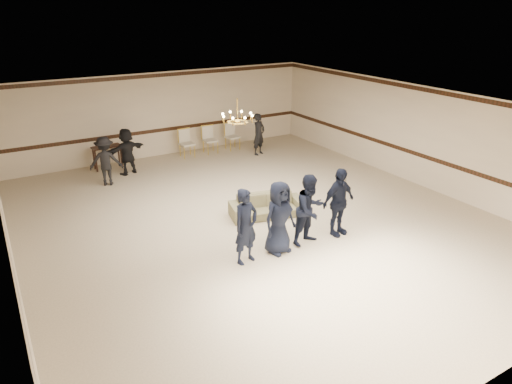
{
  "coord_description": "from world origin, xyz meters",
  "views": [
    {
      "loc": [
        -5.93,
        -9.99,
        5.58
      ],
      "look_at": [
        -0.3,
        -0.5,
        1.06
      ],
      "focal_mm": 32.51,
      "sensor_mm": 36.0,
      "label": 1
    }
  ],
  "objects_px": {
    "settee": "(267,205)",
    "boy_b": "(279,218)",
    "boy_c": "(310,210)",
    "adult_left": "(106,161)",
    "boy_d": "(338,202)",
    "adult_mid": "(127,151)",
    "banquet_chair_left": "(187,144)",
    "chandelier": "(237,110)",
    "adult_right": "(259,134)",
    "banquet_chair_right": "(233,137)",
    "console_table": "(108,157)",
    "banquet_chair_mid": "(210,140)",
    "boy_a": "(246,226)"
  },
  "relations": [
    {
      "from": "adult_right",
      "to": "console_table",
      "type": "relative_size",
      "value": 1.62
    },
    {
      "from": "boy_c",
      "to": "adult_left",
      "type": "relative_size",
      "value": 1.1
    },
    {
      "from": "settee",
      "to": "banquet_chair_right",
      "type": "bearing_deg",
      "value": 84.21
    },
    {
      "from": "settee",
      "to": "banquet_chair_mid",
      "type": "height_order",
      "value": "banquet_chair_mid"
    },
    {
      "from": "chandelier",
      "to": "adult_mid",
      "type": "height_order",
      "value": "chandelier"
    },
    {
      "from": "chandelier",
      "to": "adult_right",
      "type": "relative_size",
      "value": 0.58
    },
    {
      "from": "boy_a",
      "to": "chandelier",
      "type": "bearing_deg",
      "value": 50.38
    },
    {
      "from": "boy_b",
      "to": "adult_right",
      "type": "bearing_deg",
      "value": 51.62
    },
    {
      "from": "banquet_chair_right",
      "to": "console_table",
      "type": "relative_size",
      "value": 1.06
    },
    {
      "from": "boy_c",
      "to": "banquet_chair_left",
      "type": "bearing_deg",
      "value": 77.99
    },
    {
      "from": "boy_a",
      "to": "boy_b",
      "type": "height_order",
      "value": "same"
    },
    {
      "from": "adult_right",
      "to": "banquet_chair_left",
      "type": "relative_size",
      "value": 1.53
    },
    {
      "from": "boy_b",
      "to": "adult_right",
      "type": "xyz_separation_m",
      "value": [
        3.61,
        6.92,
        -0.08
      ]
    },
    {
      "from": "banquet_chair_left",
      "to": "chandelier",
      "type": "bearing_deg",
      "value": -99.41
    },
    {
      "from": "adult_left",
      "to": "settee",
      "type": "bearing_deg",
      "value": 143.96
    },
    {
      "from": "boy_d",
      "to": "adult_mid",
      "type": "distance_m",
      "value": 8.03
    },
    {
      "from": "settee",
      "to": "banquet_chair_left",
      "type": "distance_m",
      "value": 6.17
    },
    {
      "from": "adult_right",
      "to": "adult_left",
      "type": "bearing_deg",
      "value": 160.96
    },
    {
      "from": "chandelier",
      "to": "banquet_chair_mid",
      "type": "xyz_separation_m",
      "value": [
        1.59,
        5.23,
        -2.34
      ]
    },
    {
      "from": "adult_right",
      "to": "banquet_chair_mid",
      "type": "xyz_separation_m",
      "value": [
        -1.58,
        1.12,
        -0.28
      ]
    },
    {
      "from": "banquet_chair_left",
      "to": "banquet_chair_mid",
      "type": "xyz_separation_m",
      "value": [
        1.0,
        0.0,
        0.0
      ]
    },
    {
      "from": "boy_d",
      "to": "banquet_chair_right",
      "type": "height_order",
      "value": "boy_d"
    },
    {
      "from": "banquet_chair_left",
      "to": "adult_mid",
      "type": "bearing_deg",
      "value": -167.05
    },
    {
      "from": "boy_d",
      "to": "settee",
      "type": "relative_size",
      "value": 0.86
    },
    {
      "from": "boy_d",
      "to": "adult_right",
      "type": "bearing_deg",
      "value": 68.24
    },
    {
      "from": "adult_right",
      "to": "banquet_chair_mid",
      "type": "relative_size",
      "value": 1.53
    },
    {
      "from": "adult_mid",
      "to": "banquet_chair_mid",
      "type": "bearing_deg",
      "value": 175.48
    },
    {
      "from": "settee",
      "to": "banquet_chair_left",
      "type": "height_order",
      "value": "banquet_chair_left"
    },
    {
      "from": "boy_d",
      "to": "banquet_chair_mid",
      "type": "bearing_deg",
      "value": 81.25
    },
    {
      "from": "adult_mid",
      "to": "banquet_chair_right",
      "type": "relative_size",
      "value": 1.53
    },
    {
      "from": "boy_a",
      "to": "boy_d",
      "type": "distance_m",
      "value": 2.7
    },
    {
      "from": "settee",
      "to": "boy_b",
      "type": "bearing_deg",
      "value": -100.64
    },
    {
      "from": "adult_left",
      "to": "banquet_chair_right",
      "type": "relative_size",
      "value": 1.53
    },
    {
      "from": "adult_mid",
      "to": "banquet_chair_right",
      "type": "distance_m",
      "value": 4.59
    },
    {
      "from": "boy_d",
      "to": "boy_a",
      "type": "bearing_deg",
      "value": 172.88
    },
    {
      "from": "boy_b",
      "to": "boy_c",
      "type": "xyz_separation_m",
      "value": [
        0.9,
        0.0,
        0.0
      ]
    },
    {
      "from": "boy_c",
      "to": "adult_left",
      "type": "bearing_deg",
      "value": 105.36
    },
    {
      "from": "banquet_chair_right",
      "to": "boy_c",
      "type": "bearing_deg",
      "value": -110.67
    },
    {
      "from": "banquet_chair_mid",
      "to": "banquet_chair_right",
      "type": "bearing_deg",
      "value": 4.57
    },
    {
      "from": "adult_mid",
      "to": "banquet_chair_left",
      "type": "height_order",
      "value": "adult_mid"
    },
    {
      "from": "boy_c",
      "to": "banquet_chair_left",
      "type": "xyz_separation_m",
      "value": [
        0.13,
        8.04,
        -0.37
      ]
    },
    {
      "from": "boy_a",
      "to": "banquet_chair_right",
      "type": "distance_m",
      "value": 8.96
    },
    {
      "from": "boy_d",
      "to": "banquet_chair_mid",
      "type": "xyz_separation_m",
      "value": [
        0.23,
        8.04,
        -0.37
      ]
    },
    {
      "from": "chandelier",
      "to": "boy_d",
      "type": "distance_m",
      "value": 3.69
    },
    {
      "from": "adult_left",
      "to": "boy_a",
      "type": "bearing_deg",
      "value": 122.27
    },
    {
      "from": "boy_d",
      "to": "banquet_chair_left",
      "type": "relative_size",
      "value": 1.69
    },
    {
      "from": "banquet_chair_mid",
      "to": "console_table",
      "type": "height_order",
      "value": "banquet_chair_mid"
    },
    {
      "from": "adult_mid",
      "to": "banquet_chair_left",
      "type": "relative_size",
      "value": 1.53
    },
    {
      "from": "boy_b",
      "to": "banquet_chair_mid",
      "type": "xyz_separation_m",
      "value": [
        2.03,
        8.04,
        -0.37
      ]
    },
    {
      "from": "console_table",
      "to": "settee",
      "type": "bearing_deg",
      "value": -70.99
    }
  ]
}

